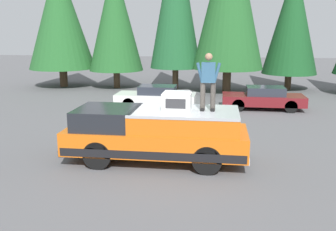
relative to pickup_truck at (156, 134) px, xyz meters
name	(u,v)px	position (x,y,z in m)	size (l,w,h in m)	color
ground_plane	(170,159)	(0.26, -0.39, -0.87)	(90.00, 90.00, 0.00)	#565659
pickup_truck	(156,134)	(0.00, 0.00, 0.00)	(2.01, 5.54, 1.65)	orange
compressor_unit	(177,101)	(-0.06, -0.63, 1.05)	(0.65, 0.84, 0.56)	white
person_on_truck_bed	(208,80)	(0.03, -1.54, 1.68)	(0.29, 0.72, 1.69)	#423D38
parked_car_maroon	(263,98)	(8.44, -4.14, -0.29)	(1.64, 4.10, 1.16)	maroon
parked_car_white	(156,97)	(8.05, 1.35, -0.29)	(1.64, 4.10, 1.16)	white
conifer_left	(292,19)	(15.29, -6.50, 3.76)	(3.60, 3.60, 8.20)	#4C3826
conifer_right	(115,17)	(14.47, 5.20, 3.92)	(3.69, 3.69, 8.38)	#4C3826
conifer_far_right	(60,15)	(14.54, 9.12, 4.08)	(4.56, 4.56, 8.62)	#4C3826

